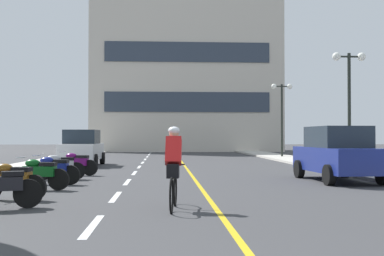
{
  "coord_description": "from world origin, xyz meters",
  "views": [
    {
      "loc": [
        -0.83,
        -2.36,
        1.48
      ],
      "look_at": [
        0.18,
        15.27,
        1.78
      ],
      "focal_mm": 46.7,
      "sensor_mm": 36.0,
      "label": 1
    }
  ],
  "objects_px": {
    "parked_car_near": "(337,154)",
    "motorcycle_5": "(53,169)",
    "motorcycle_4": "(39,173)",
    "cyclist_rider": "(173,166)",
    "motorcycle_6": "(60,166)",
    "motorcycle_7": "(76,163)",
    "motorcycle_3": "(11,180)",
    "parked_car_mid": "(82,148)",
    "street_lamp_mid": "(349,83)",
    "street_lamp_far": "(282,103)"
  },
  "relations": [
    {
      "from": "motorcycle_7",
      "to": "street_lamp_far",
      "type": "bearing_deg",
      "value": 51.97
    },
    {
      "from": "parked_car_mid",
      "to": "cyclist_rider",
      "type": "relative_size",
      "value": 2.38
    },
    {
      "from": "parked_car_mid",
      "to": "motorcycle_4",
      "type": "distance_m",
      "value": 11.54
    },
    {
      "from": "motorcycle_3",
      "to": "motorcycle_6",
      "type": "relative_size",
      "value": 1.0
    },
    {
      "from": "motorcycle_4",
      "to": "motorcycle_7",
      "type": "relative_size",
      "value": 1.01
    },
    {
      "from": "motorcycle_3",
      "to": "street_lamp_mid",
      "type": "bearing_deg",
      "value": 38.33
    },
    {
      "from": "cyclist_rider",
      "to": "motorcycle_4",
      "type": "bearing_deg",
      "value": 133.33
    },
    {
      "from": "street_lamp_far",
      "to": "parked_car_near",
      "type": "distance_m",
      "value": 18.03
    },
    {
      "from": "street_lamp_far",
      "to": "motorcycle_3",
      "type": "relative_size",
      "value": 2.97
    },
    {
      "from": "parked_car_mid",
      "to": "motorcycle_5",
      "type": "height_order",
      "value": "parked_car_mid"
    },
    {
      "from": "parked_car_near",
      "to": "parked_car_mid",
      "type": "xyz_separation_m",
      "value": [
        -9.89,
        9.29,
        0.0
      ]
    },
    {
      "from": "parked_car_near",
      "to": "motorcycle_7",
      "type": "height_order",
      "value": "parked_car_near"
    },
    {
      "from": "parked_car_mid",
      "to": "motorcycle_3",
      "type": "distance_m",
      "value": 13.69
    },
    {
      "from": "parked_car_near",
      "to": "motorcycle_3",
      "type": "distance_m",
      "value": 10.31
    },
    {
      "from": "street_lamp_far",
      "to": "motorcycle_4",
      "type": "height_order",
      "value": "street_lamp_far"
    },
    {
      "from": "motorcycle_6",
      "to": "motorcycle_5",
      "type": "bearing_deg",
      "value": -85.33
    },
    {
      "from": "parked_car_mid",
      "to": "motorcycle_6",
      "type": "height_order",
      "value": "parked_car_mid"
    },
    {
      "from": "cyclist_rider",
      "to": "parked_car_near",
      "type": "bearing_deg",
      "value": 47.47
    },
    {
      "from": "parked_car_near",
      "to": "motorcycle_4",
      "type": "relative_size",
      "value": 2.54
    },
    {
      "from": "parked_car_mid",
      "to": "motorcycle_3",
      "type": "height_order",
      "value": "parked_car_mid"
    },
    {
      "from": "street_lamp_mid",
      "to": "motorcycle_3",
      "type": "height_order",
      "value": "street_lamp_mid"
    },
    {
      "from": "motorcycle_5",
      "to": "motorcycle_7",
      "type": "relative_size",
      "value": 1.01
    },
    {
      "from": "motorcycle_5",
      "to": "motorcycle_3",
      "type": "bearing_deg",
      "value": -92.3
    },
    {
      "from": "motorcycle_6",
      "to": "parked_car_mid",
      "type": "bearing_deg",
      "value": 94.0
    },
    {
      "from": "parked_car_near",
      "to": "cyclist_rider",
      "type": "relative_size",
      "value": 2.43
    },
    {
      "from": "street_lamp_far",
      "to": "motorcycle_6",
      "type": "relative_size",
      "value": 2.98
    },
    {
      "from": "parked_car_near",
      "to": "motorcycle_5",
      "type": "xyz_separation_m",
      "value": [
        -9.18,
        -0.68,
        -0.44
      ]
    },
    {
      "from": "parked_car_near",
      "to": "parked_car_mid",
      "type": "relative_size",
      "value": 1.02
    },
    {
      "from": "motorcycle_4",
      "to": "motorcycle_3",
      "type": "bearing_deg",
      "value": -92.94
    },
    {
      "from": "street_lamp_mid",
      "to": "parked_car_near",
      "type": "relative_size",
      "value": 1.16
    },
    {
      "from": "motorcycle_4",
      "to": "parked_car_near",
      "type": "bearing_deg",
      "value": 13.52
    },
    {
      "from": "motorcycle_3",
      "to": "cyclist_rider",
      "type": "relative_size",
      "value": 0.95
    },
    {
      "from": "parked_car_near",
      "to": "motorcycle_5",
      "type": "distance_m",
      "value": 9.21
    },
    {
      "from": "parked_car_mid",
      "to": "motorcycle_5",
      "type": "distance_m",
      "value": 10.01
    },
    {
      "from": "motorcycle_3",
      "to": "motorcycle_4",
      "type": "relative_size",
      "value": 1.0
    },
    {
      "from": "parked_car_near",
      "to": "cyclist_rider",
      "type": "distance_m",
      "value": 8.24
    },
    {
      "from": "motorcycle_3",
      "to": "motorcycle_4",
      "type": "distance_m",
      "value": 2.16
    },
    {
      "from": "street_lamp_mid",
      "to": "street_lamp_far",
      "type": "bearing_deg",
      "value": 89.28
    },
    {
      "from": "street_lamp_mid",
      "to": "motorcycle_4",
      "type": "height_order",
      "value": "street_lamp_mid"
    },
    {
      "from": "street_lamp_far",
      "to": "parked_car_mid",
      "type": "relative_size",
      "value": 1.19
    },
    {
      "from": "parked_car_mid",
      "to": "motorcycle_7",
      "type": "xyz_separation_m",
      "value": [
        0.79,
        -6.33,
        -0.44
      ]
    },
    {
      "from": "cyclist_rider",
      "to": "street_lamp_mid",
      "type": "bearing_deg",
      "value": 54.26
    },
    {
      "from": "motorcycle_7",
      "to": "cyclist_rider",
      "type": "height_order",
      "value": "cyclist_rider"
    },
    {
      "from": "motorcycle_5",
      "to": "motorcycle_6",
      "type": "xyz_separation_m",
      "value": [
        -0.14,
        1.66,
        0.0
      ]
    },
    {
      "from": "motorcycle_7",
      "to": "parked_car_mid",
      "type": "bearing_deg",
      "value": 97.13
    },
    {
      "from": "street_lamp_far",
      "to": "motorcycle_6",
      "type": "bearing_deg",
      "value": -125.05
    },
    {
      "from": "parked_car_mid",
      "to": "motorcycle_4",
      "type": "relative_size",
      "value": 2.49
    },
    {
      "from": "parked_car_near",
      "to": "cyclist_rider",
      "type": "bearing_deg",
      "value": -132.53
    },
    {
      "from": "motorcycle_6",
      "to": "motorcycle_3",
      "type": "bearing_deg",
      "value": -90.14
    },
    {
      "from": "motorcycle_7",
      "to": "motorcycle_4",
      "type": "bearing_deg",
      "value": -91.24
    }
  ]
}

